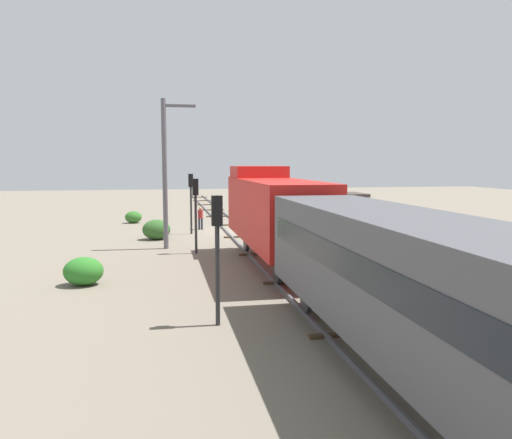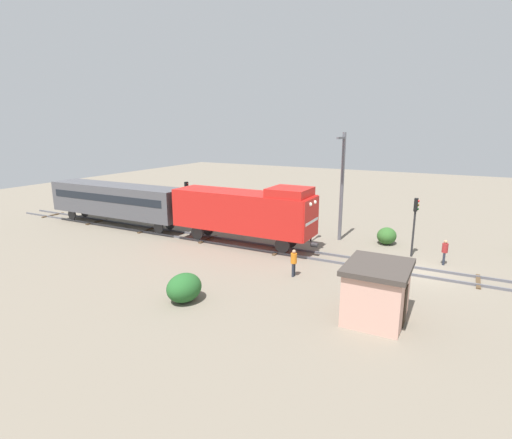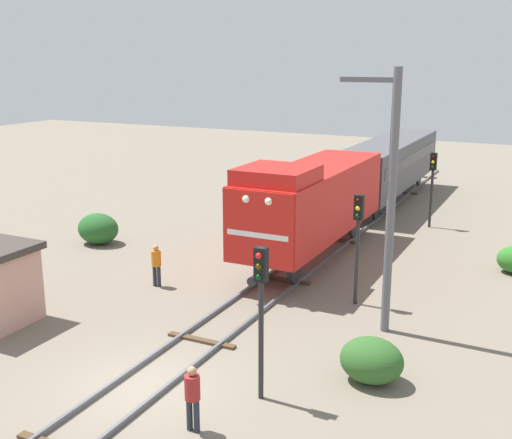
{
  "view_description": "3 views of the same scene",
  "coord_description": "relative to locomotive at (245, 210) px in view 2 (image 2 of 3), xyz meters",
  "views": [
    {
      "loc": [
        5.23,
        35.57,
        4.96
      ],
      "look_at": [
        0.03,
        8.31,
        1.78
      ],
      "focal_mm": 35.0,
      "sensor_mm": 36.0,
      "label": 1
    },
    {
      "loc": [
        -25.66,
        -1.87,
        9.03
      ],
      "look_at": [
        -1.44,
        10.89,
        2.56
      ],
      "focal_mm": 28.0,
      "sensor_mm": 36.0,
      "label": 2
    },
    {
      "loc": [
        9.85,
        -12.92,
        8.8
      ],
      "look_at": [
        -0.98,
        9.16,
        2.55
      ],
      "focal_mm": 45.0,
      "sensor_mm": 36.0,
      "label": 3
    }
  ],
  "objects": [
    {
      "name": "traffic_signal_far",
      "position": [
        3.6,
        8.17,
        0.0
      ],
      "size": [
        0.32,
        0.34,
        3.98
      ],
      "color": "#262628",
      "rests_on": "ground"
    },
    {
      "name": "bush_far",
      "position": [
        5.57,
        -9.55,
        -2.12
      ],
      "size": [
        1.78,
        1.46,
        1.3
      ],
      "primitive_type": "ellipsoid",
      "color": "#2F5D26",
      "rests_on": "ground"
    },
    {
      "name": "relay_hut",
      "position": [
        -7.5,
        -11.36,
        -1.38
      ],
      "size": [
        3.5,
        2.9,
        2.74
      ],
      "color": "#D19E8C",
      "rests_on": "ground"
    },
    {
      "name": "locomotive",
      "position": [
        0.0,
        0.0,
        0.0
      ],
      "size": [
        2.9,
        11.6,
        4.6
      ],
      "color": "red",
      "rests_on": "railway_track"
    },
    {
      "name": "worker_near_track",
      "position": [
        2.4,
        -13.81,
        -1.78
      ],
      "size": [
        0.38,
        0.38,
        1.7
      ],
      "rotation": [
        0.0,
        0.0,
        4.56
      ],
      "color": "#262B38",
      "rests_on": "ground"
    },
    {
      "name": "passenger_car_leading",
      "position": [
        0.0,
        13.34,
        -0.25
      ],
      "size": [
        2.84,
        14.0,
        3.66
      ],
      "color": "#4C4C51",
      "rests_on": "railway_track"
    },
    {
      "name": "railway_track",
      "position": [
        0.0,
        -12.62,
        -2.7
      ],
      "size": [
        2.4,
        76.99,
        0.16
      ],
      "color": "#595960",
      "rests_on": "ground"
    },
    {
      "name": "ground_plane",
      "position": [
        0.0,
        -12.62,
        -2.77
      ],
      "size": [
        115.48,
        115.48,
        0.0
      ],
      "primitive_type": "plane",
      "color": "#756B5B"
    },
    {
      "name": "bush_near",
      "position": [
        8.39,
        2.18,
        -2.2
      ],
      "size": [
        1.58,
        1.3,
        1.15
      ],
      "primitive_type": "ellipsoid",
      "color": "#2C7526",
      "rests_on": "ground"
    },
    {
      "name": "catenary_mast",
      "position": [
        4.94,
        -5.97,
        1.74
      ],
      "size": [
        1.94,
        0.28,
        8.53
      ],
      "color": "#595960",
      "rests_on": "ground"
    },
    {
      "name": "traffic_signal_mid",
      "position": [
        3.4,
        -4.12,
        0.07
      ],
      "size": [
        0.32,
        0.34,
        4.09
      ],
      "color": "#262628",
      "rests_on": "ground"
    },
    {
      "name": "worker_by_signal",
      "position": [
        -4.2,
        -5.78,
        -1.78
      ],
      "size": [
        0.38,
        0.38,
        1.7
      ],
      "rotation": [
        0.0,
        0.0,
        4.65
      ],
      "color": "#262B38",
      "rests_on": "ground"
    },
    {
      "name": "traffic_signal_near",
      "position": [
        3.2,
        -11.7,
        0.13
      ],
      "size": [
        0.32,
        0.34,
        4.18
      ],
      "color": "#262628",
      "rests_on": "ground"
    },
    {
      "name": "bush_back",
      "position": [
        -10.17,
        -2.07,
        -2.03
      ],
      "size": [
        2.06,
        1.68,
        1.5
      ],
      "primitive_type": "ellipsoid",
      "color": "#235926",
      "rests_on": "ground"
    }
  ]
}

